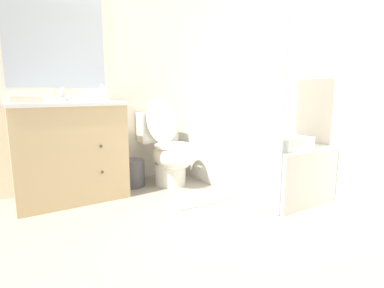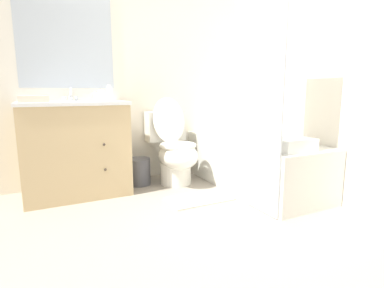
{
  "view_description": "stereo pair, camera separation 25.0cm",
  "coord_description": "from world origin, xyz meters",
  "px_view_note": "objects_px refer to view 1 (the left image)",
  "views": [
    {
      "loc": [
        -1.21,
        -1.29,
        0.95
      ],
      "look_at": [
        0.1,
        0.79,
        0.52
      ],
      "focal_mm": 28.0,
      "sensor_mm": 36.0,
      "label": 1
    },
    {
      "loc": [
        -1.0,
        -1.41,
        0.95
      ],
      "look_at": [
        0.1,
        0.79,
        0.52
      ],
      "focal_mm": 28.0,
      "sensor_mm": 36.0,
      "label": 2
    }
  ],
  "objects_px": {
    "bath_towel_folded": "(290,143)",
    "bathtub": "(245,161)",
    "toilet": "(168,151)",
    "vanity_cabinet": "(69,150)",
    "hand_towel_folded": "(26,99)",
    "soap_dispenser": "(103,94)",
    "sink_faucet": "(61,97)",
    "bath_mat": "(199,199)",
    "tissue_box": "(95,97)",
    "wastebasket": "(133,173)"
  },
  "relations": [
    {
      "from": "wastebasket",
      "to": "bath_towel_folded",
      "type": "relative_size",
      "value": 0.85
    },
    {
      "from": "toilet",
      "to": "bath_towel_folded",
      "type": "relative_size",
      "value": 2.75
    },
    {
      "from": "tissue_box",
      "to": "sink_faucet",
      "type": "bearing_deg",
      "value": 138.2
    },
    {
      "from": "toilet",
      "to": "bath_mat",
      "type": "relative_size",
      "value": 1.56
    },
    {
      "from": "bath_towel_folded",
      "to": "bath_mat",
      "type": "xyz_separation_m",
      "value": [
        -0.58,
        0.5,
        -0.52
      ]
    },
    {
      "from": "sink_faucet",
      "to": "wastebasket",
      "type": "xyz_separation_m",
      "value": [
        0.59,
        -0.18,
        -0.76
      ]
    },
    {
      "from": "sink_faucet",
      "to": "bath_towel_folded",
      "type": "bearing_deg",
      "value": -41.77
    },
    {
      "from": "sink_faucet",
      "to": "tissue_box",
      "type": "bearing_deg",
      "value": -41.8
    },
    {
      "from": "bathtub",
      "to": "soap_dispenser",
      "type": "xyz_separation_m",
      "value": [
        -1.27,
        0.59,
        0.69
      ]
    },
    {
      "from": "toilet",
      "to": "bath_mat",
      "type": "distance_m",
      "value": 0.67
    },
    {
      "from": "tissue_box",
      "to": "wastebasket",
      "type": "bearing_deg",
      "value": 6.53
    },
    {
      "from": "sink_faucet",
      "to": "soap_dispenser",
      "type": "xyz_separation_m",
      "value": [
        0.34,
        -0.13,
        0.03
      ]
    },
    {
      "from": "toilet",
      "to": "tissue_box",
      "type": "bearing_deg",
      "value": 174.45
    },
    {
      "from": "vanity_cabinet",
      "to": "wastebasket",
      "type": "xyz_separation_m",
      "value": [
        0.59,
        0.02,
        -0.31
      ]
    },
    {
      "from": "hand_towel_folded",
      "to": "bath_mat",
      "type": "relative_size",
      "value": 0.39
    },
    {
      "from": "bathtub",
      "to": "tissue_box",
      "type": "distance_m",
      "value": 1.6
    },
    {
      "from": "toilet",
      "to": "bath_mat",
      "type": "xyz_separation_m",
      "value": [
        -0.0,
        -0.57,
        -0.34
      ]
    },
    {
      "from": "sink_faucet",
      "to": "bathtub",
      "type": "height_order",
      "value": "sink_faucet"
    },
    {
      "from": "toilet",
      "to": "soap_dispenser",
      "type": "xyz_separation_m",
      "value": [
        -0.61,
        0.15,
        0.59
      ]
    },
    {
      "from": "tissue_box",
      "to": "hand_towel_folded",
      "type": "height_order",
      "value": "tissue_box"
    },
    {
      "from": "sink_faucet",
      "to": "bath_towel_folded",
      "type": "height_order",
      "value": "sink_faucet"
    },
    {
      "from": "bathtub",
      "to": "bath_towel_folded",
      "type": "bearing_deg",
      "value": -98.12
    },
    {
      "from": "tissue_box",
      "to": "hand_towel_folded",
      "type": "relative_size",
      "value": 0.61
    },
    {
      "from": "sink_faucet",
      "to": "hand_towel_folded",
      "type": "relative_size",
      "value": 0.64
    },
    {
      "from": "vanity_cabinet",
      "to": "wastebasket",
      "type": "height_order",
      "value": "vanity_cabinet"
    },
    {
      "from": "hand_towel_folded",
      "to": "bathtub",
      "type": "bearing_deg",
      "value": -11.74
    },
    {
      "from": "tissue_box",
      "to": "bath_mat",
      "type": "distance_m",
      "value": 1.3
    },
    {
      "from": "toilet",
      "to": "tissue_box",
      "type": "height_order",
      "value": "tissue_box"
    },
    {
      "from": "tissue_box",
      "to": "bath_towel_folded",
      "type": "distance_m",
      "value": 1.75
    },
    {
      "from": "vanity_cabinet",
      "to": "sink_faucet",
      "type": "distance_m",
      "value": 0.5
    },
    {
      "from": "soap_dispenser",
      "to": "bath_mat",
      "type": "xyz_separation_m",
      "value": [
        0.6,
        -0.73,
        -0.92
      ]
    },
    {
      "from": "vanity_cabinet",
      "to": "bathtub",
      "type": "height_order",
      "value": "vanity_cabinet"
    },
    {
      "from": "vanity_cabinet",
      "to": "bath_mat",
      "type": "distance_m",
      "value": 1.23
    },
    {
      "from": "vanity_cabinet",
      "to": "hand_towel_folded",
      "type": "height_order",
      "value": "hand_towel_folded"
    },
    {
      "from": "sink_faucet",
      "to": "bath_towel_folded",
      "type": "xyz_separation_m",
      "value": [
        1.52,
        -1.36,
        -0.37
      ]
    },
    {
      "from": "toilet",
      "to": "soap_dispenser",
      "type": "bearing_deg",
      "value": 165.67
    },
    {
      "from": "hand_towel_folded",
      "to": "bath_mat",
      "type": "xyz_separation_m",
      "value": [
        1.25,
        -0.53,
        -0.88
      ]
    },
    {
      "from": "sink_faucet",
      "to": "bath_mat",
      "type": "xyz_separation_m",
      "value": [
        0.94,
        -0.86,
        -0.89
      ]
    },
    {
      "from": "tissue_box",
      "to": "soap_dispenser",
      "type": "bearing_deg",
      "value": 42.94
    },
    {
      "from": "bathtub",
      "to": "tissue_box",
      "type": "height_order",
      "value": "tissue_box"
    },
    {
      "from": "sink_faucet",
      "to": "wastebasket",
      "type": "bearing_deg",
      "value": -17.02
    },
    {
      "from": "bathtub",
      "to": "soap_dispenser",
      "type": "height_order",
      "value": "soap_dispenser"
    },
    {
      "from": "wastebasket",
      "to": "soap_dispenser",
      "type": "xyz_separation_m",
      "value": [
        -0.25,
        0.05,
        0.79
      ]
    },
    {
      "from": "wastebasket",
      "to": "bathtub",
      "type": "bearing_deg",
      "value": -28.25
    },
    {
      "from": "bathtub",
      "to": "toilet",
      "type": "bearing_deg",
      "value": 146.53
    },
    {
      "from": "soap_dispenser",
      "to": "bath_towel_folded",
      "type": "distance_m",
      "value": 1.75
    },
    {
      "from": "bath_towel_folded",
      "to": "bathtub",
      "type": "bearing_deg",
      "value": 81.88
    },
    {
      "from": "vanity_cabinet",
      "to": "sink_faucet",
      "type": "height_order",
      "value": "sink_faucet"
    },
    {
      "from": "soap_dispenser",
      "to": "bath_mat",
      "type": "bearing_deg",
      "value": -50.5
    },
    {
      "from": "toilet",
      "to": "hand_towel_folded",
      "type": "relative_size",
      "value": 3.98
    }
  ]
}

